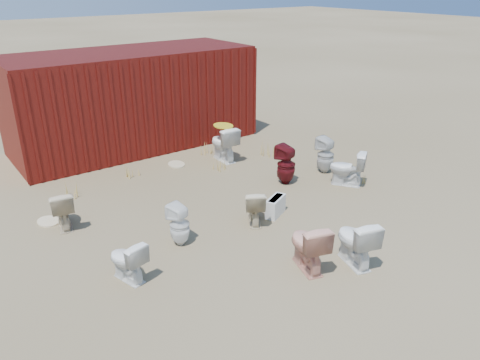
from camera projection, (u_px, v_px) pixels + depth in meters
ground at (259, 218)px, 8.52m from camera, size 100.00×100.00×0.00m
shipping_container at (133, 99)px, 11.89m from camera, size 6.00×2.40×2.40m
toilet_front_a at (127, 260)px, 6.67m from camera, size 0.50×0.70×0.64m
toilet_front_pink at (308, 245)px, 6.92m from camera, size 0.65×0.86×0.78m
toilet_front_c at (355, 241)px, 7.03m from camera, size 0.63×0.85×0.77m
toilet_front_maroon at (286, 165)px, 9.81m from camera, size 0.44×0.45×0.85m
toilet_front_e at (347, 169)px, 9.76m from camera, size 0.74×0.83×0.74m
toilet_back_a at (180, 225)px, 7.56m from camera, size 0.40×0.41×0.72m
toilet_back_beige_left at (62, 209)px, 8.10m from camera, size 0.51×0.74×0.70m
toilet_back_beige_right at (254, 206)px, 8.25m from camera, size 0.65×0.73×0.65m
toilet_back_yellowlid at (224, 143)px, 11.08m from camera, size 0.53×0.86×0.84m
toilet_back_e at (326, 155)px, 10.39m from camera, size 0.40×0.41×0.82m
yellow_lid at (223, 126)px, 10.91m from camera, size 0.43×0.53×0.02m
loose_tank at (275, 206)px, 8.57m from camera, size 0.54×0.40×0.35m
loose_lid_near at (176, 164)px, 10.95m from camera, size 0.46×0.56×0.02m
loose_lid_far at (48, 221)px, 8.38m from camera, size 0.42×0.51×0.02m
weed_clump_a at (73, 190)px, 9.29m from camera, size 0.36×0.36×0.30m
weed_clump_b at (223, 165)px, 10.62m from camera, size 0.32×0.32×0.24m
weed_clump_c at (267, 150)px, 11.40m from camera, size 0.36×0.36×0.35m
weed_clump_d at (131, 170)px, 10.31m from camera, size 0.30×0.30×0.27m
weed_clump_e at (205, 148)px, 11.64m from camera, size 0.34×0.34×0.26m
weed_clump_f at (359, 177)px, 9.96m from camera, size 0.28×0.28×0.27m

